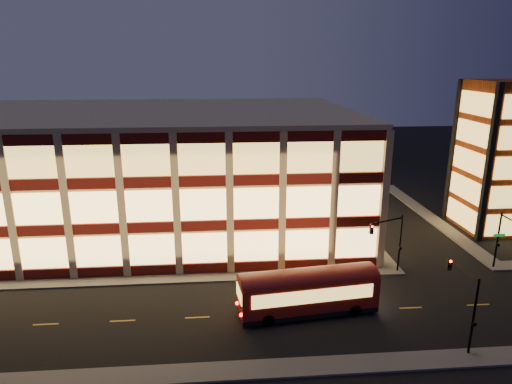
{
  "coord_description": "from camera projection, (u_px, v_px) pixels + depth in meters",
  "views": [
    {
      "loc": [
        6.04,
        -39.18,
        20.28
      ],
      "look_at": [
        9.99,
        8.0,
        6.49
      ],
      "focal_mm": 32.0,
      "sensor_mm": 36.0,
      "label": 1
    }
  ],
  "objects": [
    {
      "name": "sidewalk_tower_west",
      "position": [
        427.0,
        215.0,
        61.64
      ],
      "size": [
        2.0,
        30.0,
        0.15
      ],
      "primitive_type": "cube",
      "color": "#514F4C",
      "rests_on": "ground"
    },
    {
      "name": "stair_tower",
      "position": [
        501.0,
        157.0,
        54.8
      ],
      "size": [
        8.6,
        8.6,
        18.0
      ],
      "color": "#8C3814",
      "rests_on": "ground"
    },
    {
      "name": "sidewalk_near",
      "position": [
        132.0,
        376.0,
        30.21
      ],
      "size": [
        100.0,
        2.0,
        0.15
      ],
      "primitive_type": "cube",
      "color": "#514F4C",
      "rests_on": "ground"
    },
    {
      "name": "office_building",
      "position": [
        147.0,
        169.0,
        56.59
      ],
      "size": [
        50.45,
        30.45,
        14.5
      ],
      "color": "tan",
      "rests_on": "ground"
    },
    {
      "name": "sidewalk_office_east",
      "position": [
        347.0,
        217.0,
        60.76
      ],
      "size": [
        2.0,
        30.0,
        0.15
      ],
      "primitive_type": "cube",
      "color": "#514F4C",
      "rests_on": "ground"
    },
    {
      "name": "traffic_signal_near",
      "position": [
        465.0,
        293.0,
        32.85
      ],
      "size": [
        0.32,
        4.45,
        6.0
      ],
      "color": "black",
      "rests_on": "ground"
    },
    {
      "name": "ground",
      "position": [
        157.0,
        285.0,
        42.67
      ],
      "size": [
        200.0,
        200.0,
        0.0
      ],
      "primitive_type": "plane",
      "color": "black",
      "rests_on": "ground"
    },
    {
      "name": "traffic_signal_right",
      "position": [
        508.0,
        235.0,
        43.61
      ],
      "size": [
        1.2,
        4.37,
        6.0
      ],
      "color": "black",
      "rests_on": "ground"
    },
    {
      "name": "trolley_bus",
      "position": [
        308.0,
        289.0,
        37.4
      ],
      "size": [
        11.68,
        4.22,
        3.87
      ],
      "rotation": [
        0.0,
        0.0,
        0.12
      ],
      "color": "maroon",
      "rests_on": "ground"
    },
    {
      "name": "sidewalk_office_south",
      "position": [
        126.0,
        280.0,
        43.37
      ],
      "size": [
        54.0,
        2.0,
        0.15
      ],
      "primitive_type": "cube",
      "color": "#514F4C",
      "rests_on": "ground"
    },
    {
      "name": "traffic_signal_far",
      "position": [
        390.0,
        236.0,
        43.53
      ],
      "size": [
        3.79,
        1.87,
        6.0
      ],
      "color": "black",
      "rests_on": "ground"
    }
  ]
}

